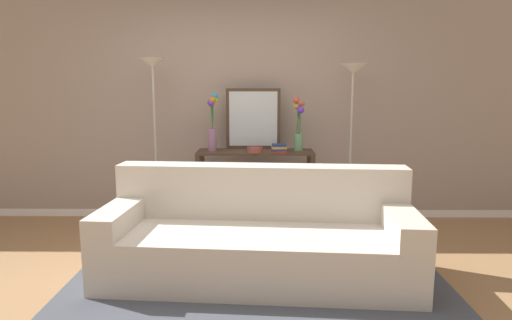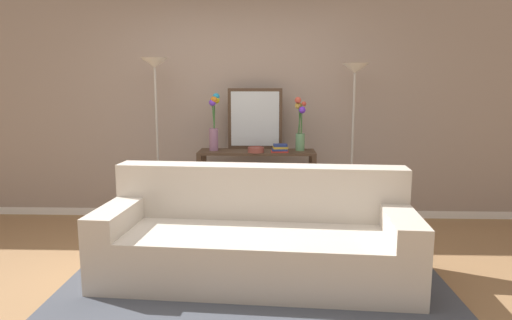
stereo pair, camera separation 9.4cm
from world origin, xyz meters
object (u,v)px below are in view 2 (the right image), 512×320
Objects in this scene: wall_mirror at (255,119)px; vase_short_flowers at (300,126)px; vase_tall_flowers at (214,122)px; fruit_bowl at (256,150)px; book_row_under_console at (226,221)px; console_table at (257,175)px; floor_lamp_left at (156,96)px; book_stack at (280,148)px; couch at (257,240)px; floor_lamp_right at (354,100)px.

vase_short_flowers is (0.50, -0.13, -0.07)m from wall_mirror.
vase_tall_flowers is 3.58× the size of fruit_bowl.
vase_short_flowers is 1.35m from book_row_under_console.
wall_mirror is at bearing 98.87° from console_table.
console_table is 1.39m from floor_lamp_left.
console_table is 0.41m from book_stack.
wall_mirror is 0.47m from vase_tall_flowers.
couch is 1.67m from vase_tall_flowers.
vase_short_flowers is (0.43, 1.37, 0.82)m from couch.
vase_tall_flowers is at bearing 179.33° from console_table.
floor_lamp_left reaches higher than vase_tall_flowers.
floor_lamp_right is at bearing -2.11° from vase_tall_flowers.
vase_tall_flowers is (0.62, 0.06, -0.28)m from floor_lamp_left.
wall_mirror is at bearing 168.52° from floor_lamp_right.
book_stack is at bearing -43.67° from wall_mirror.
wall_mirror reaches higher than console_table.
console_table is at bearing -0.67° from vase_tall_flowers.
vase_tall_flowers reaches higher than book_stack.
wall_mirror reaches higher than book_row_under_console.
wall_mirror reaches higher than fruit_bowl.
book_row_under_console is (-0.32, -0.16, -1.14)m from wall_mirror.
floor_lamp_right is at bearing -8.93° from vase_short_flowers.
console_table is 1.31m from floor_lamp_right.
fruit_bowl is at bearing 92.29° from couch.
floor_lamp_left is 9.94× the size of book_stack.
floor_lamp_left is 1.59m from vase_short_flowers.
wall_mirror is 1.08× the size of vase_tall_flowers.
book_row_under_console is at bearing -2.64° from vase_tall_flowers.
console_table is at bearing 87.50° from fruit_bowl.
floor_lamp_left is 2.96× the size of vase_tall_flowers.
couch is 3.77× the size of wall_mirror.
book_stack is (0.28, -0.26, -0.30)m from wall_mirror.
book_stack is (0.25, -0.10, 0.31)m from console_table.
couch is 2.00× the size of console_table.
book_row_under_console is at bearing 3.86° from floor_lamp_left.
book_stack is at bearing -2.16° from floor_lamp_left.
wall_mirror is at bearing 19.88° from vase_tall_flowers.
fruit_bowl is at bearing -160.91° from vase_short_flowers.
fruit_bowl is at bearing -175.75° from floor_lamp_right.
book_stack is at bearing -8.37° from vase_tall_flowers.
floor_lamp_right is (0.99, 1.28, 1.10)m from couch.
vase_short_flowers reaches higher than fruit_bowl.
book_row_under_console is (-1.38, 0.05, -1.35)m from floor_lamp_right.
book_stack is at bearing -21.72° from console_table.
fruit_bowl is 0.94× the size of book_stack.
book_stack is (0.26, 0.03, 0.01)m from fruit_bowl.
vase_tall_flowers is at bearing 177.89° from floor_lamp_right.
vase_tall_flowers is at bearing 164.00° from fruit_bowl.
book_row_under_console is at bearing -152.99° from wall_mirror.
couch is at bearing -87.71° from fruit_bowl.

